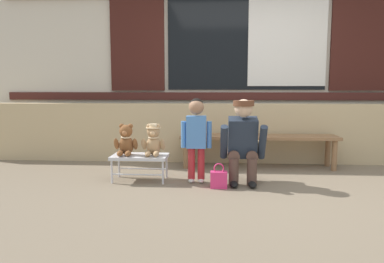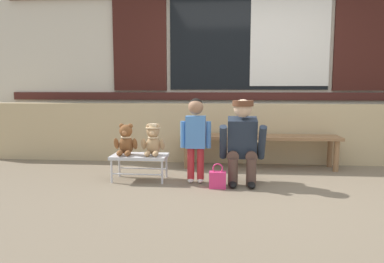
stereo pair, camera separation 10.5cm
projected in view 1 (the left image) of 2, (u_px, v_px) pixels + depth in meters
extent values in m
plane|color=#756651|center=(257.00, 189.00, 3.80)|extent=(60.00, 60.00, 0.00)
cube|color=tan|center=(247.00, 133.00, 5.16)|extent=(8.08, 0.25, 0.85)
cube|color=beige|center=(246.00, 45.00, 5.52)|extent=(8.25, 0.20, 3.49)
cube|color=#471E19|center=(245.00, 96.00, 5.50)|extent=(7.59, 0.04, 0.12)
cube|color=black|center=(246.00, 44.00, 5.41)|extent=(2.40, 0.03, 1.40)
cube|color=silver|center=(287.00, 43.00, 5.35)|extent=(1.17, 0.02, 1.29)
cube|color=#3D1914|center=(137.00, 44.00, 5.51)|extent=(0.84, 0.05, 1.43)
cube|color=#3D1914|center=(360.00, 42.00, 5.28)|extent=(0.84, 0.05, 1.43)
cube|color=#8E6642|center=(259.00, 138.00, 4.65)|extent=(2.10, 0.11, 0.04)
cube|color=#8E6642|center=(258.00, 137.00, 4.79)|extent=(2.10, 0.11, 0.04)
cube|color=#8E6642|center=(257.00, 135.00, 4.93)|extent=(2.10, 0.11, 0.04)
cylinder|color=#8E6642|center=(186.00, 154.00, 4.74)|extent=(0.07, 0.07, 0.40)
cylinder|color=#8E6642|center=(188.00, 150.00, 5.02)|extent=(0.07, 0.07, 0.40)
cylinder|color=#8E6642|center=(334.00, 156.00, 4.61)|extent=(0.07, 0.07, 0.40)
cylinder|color=#8E6642|center=(328.00, 152.00, 4.89)|extent=(0.07, 0.07, 0.40)
cube|color=silver|center=(140.00, 157.00, 4.10)|extent=(0.64, 0.36, 0.04)
cylinder|color=silver|center=(112.00, 172.00, 3.99)|extent=(0.02, 0.02, 0.26)
cylinder|color=silver|center=(119.00, 166.00, 4.29)|extent=(0.02, 0.02, 0.26)
cylinder|color=silver|center=(163.00, 173.00, 3.95)|extent=(0.02, 0.02, 0.26)
cylinder|color=silver|center=(167.00, 167.00, 4.25)|extent=(0.02, 0.02, 0.26)
cylinder|color=silver|center=(137.00, 175.00, 3.98)|extent=(0.58, 0.02, 0.02)
cylinder|color=silver|center=(143.00, 169.00, 4.27)|extent=(0.58, 0.02, 0.02)
ellipsoid|color=brown|center=(126.00, 145.00, 4.12)|extent=(0.17, 0.14, 0.22)
sphere|color=brown|center=(126.00, 131.00, 4.09)|extent=(0.15, 0.15, 0.15)
sphere|color=#AE6E42|center=(125.00, 133.00, 4.04)|extent=(0.06, 0.06, 0.06)
sphere|color=brown|center=(122.00, 126.00, 4.10)|extent=(0.06, 0.06, 0.06)
ellipsoid|color=brown|center=(116.00, 144.00, 4.10)|extent=(0.06, 0.11, 0.16)
ellipsoid|color=brown|center=(120.00, 153.00, 4.02)|extent=(0.06, 0.15, 0.06)
sphere|color=brown|center=(131.00, 126.00, 4.09)|extent=(0.06, 0.06, 0.06)
ellipsoid|color=brown|center=(135.00, 144.00, 4.08)|extent=(0.06, 0.11, 0.16)
ellipsoid|color=brown|center=(128.00, 153.00, 4.01)|extent=(0.06, 0.15, 0.06)
torus|color=beige|center=(126.00, 137.00, 4.10)|extent=(0.13, 0.13, 0.02)
ellipsoid|color=tan|center=(154.00, 146.00, 4.10)|extent=(0.17, 0.14, 0.22)
sphere|color=tan|center=(153.00, 131.00, 4.07)|extent=(0.15, 0.15, 0.15)
sphere|color=#F4C188|center=(153.00, 133.00, 4.02)|extent=(0.06, 0.06, 0.06)
sphere|color=tan|center=(149.00, 126.00, 4.08)|extent=(0.06, 0.06, 0.06)
ellipsoid|color=tan|center=(144.00, 144.00, 4.07)|extent=(0.06, 0.11, 0.16)
ellipsoid|color=tan|center=(148.00, 154.00, 4.00)|extent=(0.06, 0.15, 0.06)
sphere|color=tan|center=(158.00, 126.00, 4.07)|extent=(0.06, 0.06, 0.06)
ellipsoid|color=tan|center=(163.00, 144.00, 4.06)|extent=(0.06, 0.11, 0.16)
ellipsoid|color=tan|center=(156.00, 154.00, 3.99)|extent=(0.06, 0.15, 0.06)
torus|color=beige|center=(154.00, 137.00, 4.08)|extent=(0.13, 0.13, 0.02)
cylinder|color=beige|center=(153.00, 128.00, 4.07)|extent=(0.17, 0.17, 0.01)
cylinder|color=beige|center=(153.00, 126.00, 4.07)|extent=(0.10, 0.10, 0.04)
cylinder|color=#B7282D|center=(191.00, 163.00, 4.03)|extent=(0.08, 0.08, 0.36)
ellipsoid|color=silver|center=(191.00, 180.00, 4.04)|extent=(0.07, 0.12, 0.05)
cylinder|color=#B7282D|center=(201.00, 163.00, 4.03)|extent=(0.08, 0.08, 0.36)
ellipsoid|color=silver|center=(201.00, 181.00, 4.03)|extent=(0.07, 0.12, 0.05)
cube|color=#4C84CC|center=(196.00, 132.00, 3.99)|extent=(0.22, 0.15, 0.36)
cylinder|color=#4C84CC|center=(184.00, 134.00, 4.00)|extent=(0.06, 0.06, 0.30)
cylinder|color=#4C84CC|center=(209.00, 135.00, 3.98)|extent=(0.06, 0.06, 0.30)
sphere|color=#9E7051|center=(196.00, 107.00, 3.95)|extent=(0.17, 0.17, 0.17)
sphere|color=black|center=(196.00, 105.00, 3.96)|extent=(0.16, 0.16, 0.16)
cylinder|color=brown|center=(234.00, 172.00, 3.92)|extent=(0.11, 0.11, 0.30)
cylinder|color=brown|center=(233.00, 154.00, 4.04)|extent=(0.13, 0.32, 0.13)
ellipsoid|color=black|center=(234.00, 184.00, 3.86)|extent=(0.09, 0.20, 0.06)
cylinder|color=brown|center=(252.00, 172.00, 3.91)|extent=(0.11, 0.11, 0.30)
cylinder|color=brown|center=(251.00, 154.00, 4.03)|extent=(0.13, 0.32, 0.13)
ellipsoid|color=black|center=(252.00, 184.00, 3.85)|extent=(0.09, 0.20, 0.06)
cube|color=#232D3D|center=(243.00, 137.00, 3.98)|extent=(0.32, 0.30, 0.47)
cylinder|color=#232D3D|center=(224.00, 142.00, 3.90)|extent=(0.08, 0.28, 0.40)
cylinder|color=#232D3D|center=(263.00, 142.00, 3.87)|extent=(0.08, 0.28, 0.40)
sphere|color=#DBB28E|center=(244.00, 108.00, 3.87)|extent=(0.20, 0.20, 0.20)
cylinder|color=brown|center=(244.00, 103.00, 3.87)|extent=(0.23, 0.23, 0.06)
cube|color=brown|center=(258.00, 149.00, 4.08)|extent=(0.10, 0.22, 0.16)
cube|color=#E53370|center=(219.00, 180.00, 3.81)|extent=(0.18, 0.11, 0.18)
torus|color=#E53370|center=(219.00, 168.00, 3.80)|extent=(0.11, 0.01, 0.11)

